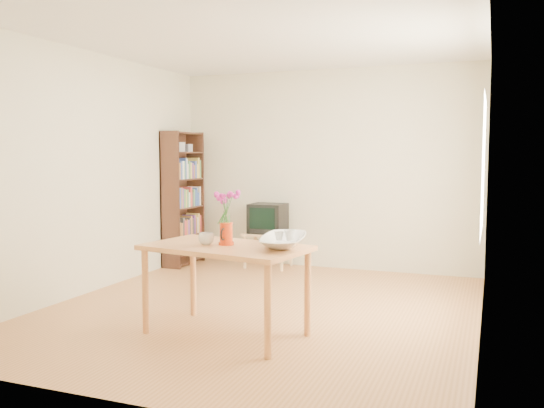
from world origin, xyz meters
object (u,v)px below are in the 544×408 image
at_px(pitcher, 226,235).
at_px(television, 268,218).
at_px(bowl, 284,216).
at_px(mug, 206,239).
at_px(table, 226,256).

height_order(pitcher, television, pitcher).
xyz_separation_m(pitcher, television, (-0.72, 2.78, -0.18)).
bearing_deg(television, bowl, -66.74).
xyz_separation_m(mug, bowl, (0.61, 0.18, 0.19)).
relative_size(pitcher, television, 0.45).
bearing_deg(mug, pitcher, 175.35).
bearing_deg(bowl, table, -161.09).
xyz_separation_m(bowl, television, (-1.18, 2.65, -0.34)).
relative_size(table, bowl, 2.75).
relative_size(table, television, 3.16).
xyz_separation_m(table, mug, (-0.16, -0.03, 0.14)).
bearing_deg(table, television, 114.24).
bearing_deg(television, mug, -79.46).
bearing_deg(table, bowl, 28.69).
distance_m(bowl, television, 2.92).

